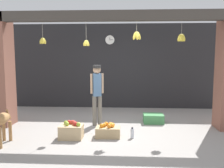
{
  "coord_description": "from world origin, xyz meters",
  "views": [
    {
      "loc": [
        0.37,
        -5.9,
        1.84
      ],
      "look_at": [
        0.0,
        0.39,
        1.09
      ],
      "focal_mm": 40.0,
      "sensor_mm": 36.0,
      "label": 1
    }
  ],
  "objects_px": {
    "dog": "(0,122)",
    "wall_clock": "(110,40)",
    "produce_box_green": "(153,118)",
    "fruit_crate_oranges": "(108,131)",
    "shopkeeper": "(97,91)",
    "water_bottle": "(132,133)",
    "fruit_crate_apples": "(71,131)"
  },
  "relations": [
    {
      "from": "fruit_crate_oranges",
      "to": "wall_clock",
      "type": "height_order",
      "value": "wall_clock"
    },
    {
      "from": "dog",
      "to": "produce_box_green",
      "type": "relative_size",
      "value": 1.6
    },
    {
      "from": "fruit_crate_oranges",
      "to": "water_bottle",
      "type": "relative_size",
      "value": 2.22
    },
    {
      "from": "shopkeeper",
      "to": "water_bottle",
      "type": "bearing_deg",
      "value": 115.57
    },
    {
      "from": "produce_box_green",
      "to": "water_bottle",
      "type": "distance_m",
      "value": 1.41
    },
    {
      "from": "water_bottle",
      "to": "produce_box_green",
      "type": "bearing_deg",
      "value": 65.04
    },
    {
      "from": "fruit_crate_oranges",
      "to": "wall_clock",
      "type": "distance_m",
      "value": 3.78
    },
    {
      "from": "fruit_crate_apples",
      "to": "produce_box_green",
      "type": "distance_m",
      "value": 2.37
    },
    {
      "from": "dog",
      "to": "fruit_crate_apples",
      "type": "height_order",
      "value": "dog"
    },
    {
      "from": "wall_clock",
      "to": "fruit_crate_oranges",
      "type": "bearing_deg",
      "value": -86.97
    },
    {
      "from": "produce_box_green",
      "to": "wall_clock",
      "type": "distance_m",
      "value": 3.16
    },
    {
      "from": "dog",
      "to": "wall_clock",
      "type": "bearing_deg",
      "value": 151.07
    },
    {
      "from": "shopkeeper",
      "to": "wall_clock",
      "type": "distance_m",
      "value": 2.58
    },
    {
      "from": "wall_clock",
      "to": "water_bottle",
      "type": "bearing_deg",
      "value": -77.38
    },
    {
      "from": "fruit_crate_oranges",
      "to": "produce_box_green",
      "type": "bearing_deg",
      "value": 47.19
    },
    {
      "from": "fruit_crate_oranges",
      "to": "produce_box_green",
      "type": "distance_m",
      "value": 1.67
    },
    {
      "from": "dog",
      "to": "water_bottle",
      "type": "xyz_separation_m",
      "value": [
        2.67,
        0.58,
        -0.37
      ]
    },
    {
      "from": "dog",
      "to": "produce_box_green",
      "type": "bearing_deg",
      "value": 118.66
    },
    {
      "from": "shopkeeper",
      "to": "fruit_crate_apples",
      "type": "height_order",
      "value": "shopkeeper"
    },
    {
      "from": "shopkeeper",
      "to": "water_bottle",
      "type": "relative_size",
      "value": 6.46
    },
    {
      "from": "water_bottle",
      "to": "wall_clock",
      "type": "xyz_separation_m",
      "value": [
        -0.7,
        3.13,
        2.21
      ]
    },
    {
      "from": "fruit_crate_oranges",
      "to": "fruit_crate_apples",
      "type": "relative_size",
      "value": 1.07
    },
    {
      "from": "shopkeeper",
      "to": "fruit_crate_oranges",
      "type": "xyz_separation_m",
      "value": [
        0.35,
        -0.92,
        -0.77
      ]
    },
    {
      "from": "produce_box_green",
      "to": "wall_clock",
      "type": "bearing_deg",
      "value": 125.05
    },
    {
      "from": "water_bottle",
      "to": "wall_clock",
      "type": "relative_size",
      "value": 0.75
    },
    {
      "from": "dog",
      "to": "wall_clock",
      "type": "xyz_separation_m",
      "value": [
        1.97,
        3.71,
        1.84
      ]
    },
    {
      "from": "dog",
      "to": "fruit_crate_oranges",
      "type": "distance_m",
      "value": 2.25
    },
    {
      "from": "water_bottle",
      "to": "wall_clock",
      "type": "height_order",
      "value": "wall_clock"
    },
    {
      "from": "fruit_crate_apples",
      "to": "water_bottle",
      "type": "xyz_separation_m",
      "value": [
        1.34,
        0.09,
        -0.06
      ]
    },
    {
      "from": "dog",
      "to": "shopkeeper",
      "type": "height_order",
      "value": "shopkeeper"
    },
    {
      "from": "dog",
      "to": "fruit_crate_apples",
      "type": "relative_size",
      "value": 1.7
    },
    {
      "from": "shopkeeper",
      "to": "wall_clock",
      "type": "xyz_separation_m",
      "value": [
        0.19,
        2.16,
        1.41
      ]
    }
  ]
}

